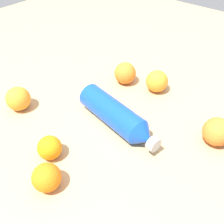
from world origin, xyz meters
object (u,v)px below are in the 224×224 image
orange_1 (50,148)px  orange_3 (47,178)px  water_bottle (117,116)px  orange_0 (18,99)px  orange_5 (125,73)px  orange_4 (157,81)px  orange_2 (217,132)px

orange_1 → orange_3: orange_3 is taller
water_bottle → orange_0: same height
orange_0 → orange_3: orange_0 is taller
water_bottle → orange_5: (-0.20, -0.13, 0.00)m
orange_1 → orange_5: (-0.40, -0.06, 0.01)m
orange_4 → water_bottle: bearing=2.2°
orange_0 → orange_1: (0.06, 0.23, -0.01)m
water_bottle → orange_4: water_bottle is taller
orange_1 → orange_2: 0.46m
orange_3 → water_bottle: bearing=-179.0°
orange_2 → water_bottle: bearing=-63.3°
orange_5 → orange_2: bearing=79.1°
water_bottle → orange_0: 0.33m
orange_3 → orange_5: 0.48m
orange_0 → orange_3: size_ratio=1.12×
water_bottle → orange_5: same height
water_bottle → orange_3: (0.27, 0.00, -0.00)m
orange_0 → orange_4: 0.47m
orange_2 → orange_3: 0.47m
orange_0 → orange_5: bearing=153.2°
water_bottle → orange_3: 0.27m
orange_0 → orange_2: orange_2 is taller
orange_1 → orange_5: size_ratio=0.82×
water_bottle → orange_4: bearing=101.6°
orange_0 → orange_2: size_ratio=0.97×
orange_1 → orange_3: size_ratio=0.93×
orange_2 → orange_5: 0.38m
orange_1 → orange_2: bearing=136.4°
orange_1 → orange_0: bearing=-105.5°
water_bottle → orange_0: (0.14, -0.30, -0.00)m
water_bottle → orange_5: size_ratio=3.77×
water_bottle → orange_2: bearing=36.1°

